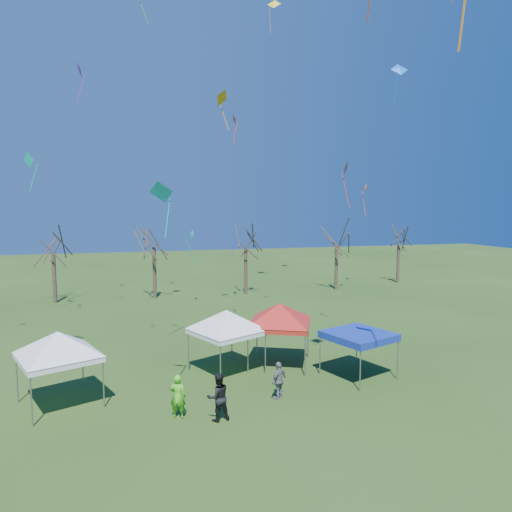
# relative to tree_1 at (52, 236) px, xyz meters

# --- Properties ---
(ground) EXTENTS (140.00, 140.00, 0.00)m
(ground) POSITION_rel_tree_1_xyz_m (10.77, -24.65, -5.79)
(ground) COLOR #234415
(ground) RESTS_ON ground
(tree_1) EXTENTS (3.42, 3.42, 7.54)m
(tree_1) POSITION_rel_tree_1_xyz_m (0.00, 0.00, 0.00)
(tree_1) COLOR #3D2D21
(tree_1) RESTS_ON ground
(tree_2) EXTENTS (3.71, 3.71, 8.18)m
(tree_2) POSITION_rel_tree_1_xyz_m (8.40, -0.27, 0.50)
(tree_2) COLOR #3D2D21
(tree_2) RESTS_ON ground
(tree_3) EXTENTS (3.59, 3.59, 7.91)m
(tree_3) POSITION_rel_tree_1_xyz_m (16.80, -0.60, 0.29)
(tree_3) COLOR #3D2D21
(tree_3) RESTS_ON ground
(tree_4) EXTENTS (3.58, 3.58, 7.89)m
(tree_4) POSITION_rel_tree_1_xyz_m (26.12, -0.65, 0.27)
(tree_4) COLOR #3D2D21
(tree_4) RESTS_ON ground
(tree_5) EXTENTS (3.39, 3.39, 7.46)m
(tree_5) POSITION_rel_tree_1_xyz_m (34.49, 1.42, -0.06)
(tree_5) COLOR #3D2D21
(tree_5) RESTS_ON ground
(tent_white_west) EXTENTS (3.78, 3.78, 3.59)m
(tent_white_west) POSITION_rel_tree_1_xyz_m (3.33, -22.25, -2.89)
(tent_white_west) COLOR gray
(tent_white_west) RESTS_ON ground
(tent_white_mid) EXTENTS (3.86, 3.86, 3.63)m
(tent_white_mid) POSITION_rel_tree_1_xyz_m (10.75, -20.38, -2.86)
(tent_white_mid) COLOR gray
(tent_white_mid) RESTS_ON ground
(tent_red) EXTENTS (4.01, 4.01, 3.76)m
(tent_red) POSITION_rel_tree_1_xyz_m (13.61, -20.08, -2.76)
(tent_red) COLOR gray
(tent_red) RESTS_ON ground
(tent_blue) EXTENTS (3.54, 3.54, 2.18)m
(tent_blue) POSITION_rel_tree_1_xyz_m (16.75, -22.69, -3.78)
(tent_blue) COLOR gray
(tent_blue) RESTS_ON ground
(person_green) EXTENTS (0.73, 0.61, 1.73)m
(person_green) POSITION_rel_tree_1_xyz_m (7.90, -24.73, -4.93)
(person_green) COLOR #51CE21
(person_green) RESTS_ON ground
(person_grey) EXTENTS (0.99, 0.89, 1.62)m
(person_grey) POSITION_rel_tree_1_xyz_m (12.24, -24.10, -4.98)
(person_grey) COLOR slate
(person_grey) RESTS_ON ground
(person_dark) EXTENTS (1.00, 0.83, 1.86)m
(person_dark) POSITION_rel_tree_1_xyz_m (9.37, -25.36, -4.86)
(person_dark) COLOR black
(person_dark) RESTS_ON ground
(kite_1) EXTENTS (1.19, 1.08, 2.23)m
(kite_1) POSITION_rel_tree_1_xyz_m (7.51, -23.96, 2.94)
(kite_1) COLOR #0B90A9
(kite_1) RESTS_ON ground
(kite_12) EXTENTS (0.74, 1.16, 3.40)m
(kite_12) POSITION_rel_tree_1_xyz_m (29.10, -0.55, 4.27)
(kite_12) COLOR #EB4F0C
(kite_12) RESTS_ON ground
(kite_13) EXTENTS (1.05, 1.01, 2.78)m
(kite_13) POSITION_rel_tree_1_xyz_m (-0.31, -6.39, 5.65)
(kite_13) COLOR #0BAD8E
(kite_13) RESTS_ON ground
(kite_2) EXTENTS (0.70, 1.32, 3.18)m
(kite_2) POSITION_rel_tree_1_xyz_m (3.02, -3.40, 12.84)
(kite_2) COLOR purple
(kite_2) RESTS_ON ground
(kite_22) EXTENTS (0.77, 0.89, 2.58)m
(kite_22) POSITION_rel_tree_1_xyz_m (11.14, -5.00, 0.09)
(kite_22) COLOR #0BA98D
(kite_22) RESTS_ON ground
(kite_25) EXTENTS (0.89, 0.69, 1.76)m
(kite_25) POSITION_rel_tree_1_xyz_m (18.38, -22.86, 8.62)
(kite_25) COLOR blue
(kite_25) RESTS_ON ground
(kite_18) EXTENTS (0.30, 0.66, 1.71)m
(kite_18) POSITION_rel_tree_1_xyz_m (12.51, -14.83, 7.50)
(kite_18) COLOR red
(kite_18) RESTS_ON ground
(kite_17) EXTENTS (0.79, 0.93, 2.85)m
(kite_17) POSITION_rel_tree_1_xyz_m (19.07, -16.27, 4.70)
(kite_17) COLOR red
(kite_17) RESTS_ON ground
(kite_3) EXTENTS (1.40, 1.23, 2.80)m
(kite_3) POSITION_rel_tree_1_xyz_m (18.94, -2.33, 19.92)
(kite_3) COLOR yellow
(kite_3) RESTS_ON ground
(kite_11) EXTENTS (1.39, 1.41, 2.79)m
(kite_11) POSITION_rel_tree_1_xyz_m (12.75, -9.72, 9.97)
(kite_11) COLOR orange
(kite_11) RESTS_ON ground
(kite_19) EXTENTS (0.71, 0.98, 2.44)m
(kite_19) POSITION_rel_tree_1_xyz_m (15.20, -3.27, 0.15)
(kite_19) COLOR blue
(kite_19) RESTS_ON ground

